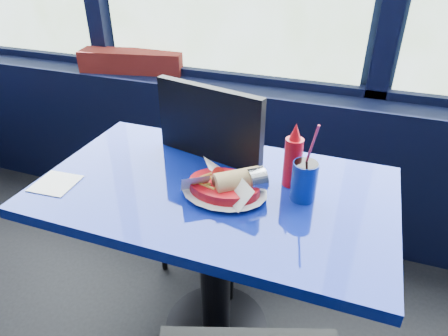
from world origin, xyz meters
TOP-DOWN VIEW (x-y plane):
  - window_sill at (0.00, 2.87)m, footprint 5.00×0.26m
  - near_table at (0.30, 2.00)m, footprint 1.20×0.70m
  - chair_near_back at (0.18, 2.31)m, footprint 0.56×0.56m
  - planter_box at (-0.55, 2.89)m, footprint 0.61×0.26m
  - food_basket at (0.35, 1.97)m, footprint 0.29×0.29m
  - ketchup_bottle at (0.54, 2.11)m, footprint 0.06×0.06m
  - soda_cup at (0.60, 2.04)m, footprint 0.08×0.08m
  - napkin at (-0.22, 1.83)m, footprint 0.15×0.15m

SIDE VIEW (x-z plane):
  - window_sill at x=0.00m, z-range 0.00..0.80m
  - near_table at x=0.30m, z-range 0.19..0.94m
  - chair_near_back at x=0.18m, z-range 0.08..1.11m
  - napkin at x=-0.22m, z-range 0.75..0.75m
  - food_basket at x=0.35m, z-range 0.74..0.83m
  - soda_cup at x=0.60m, z-range 0.68..0.96m
  - ketchup_bottle at x=0.54m, z-range 0.74..0.96m
  - planter_box at x=-0.55m, z-range 0.80..0.92m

